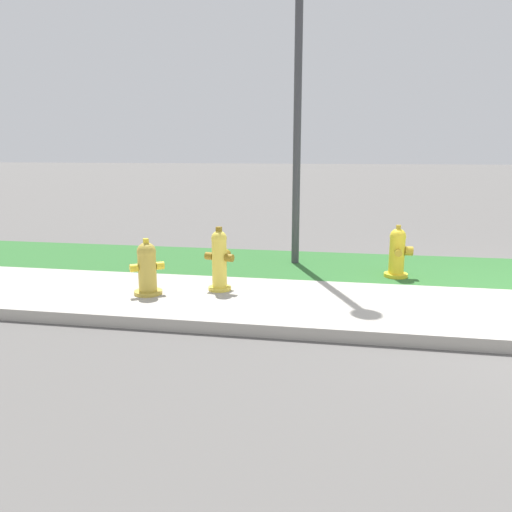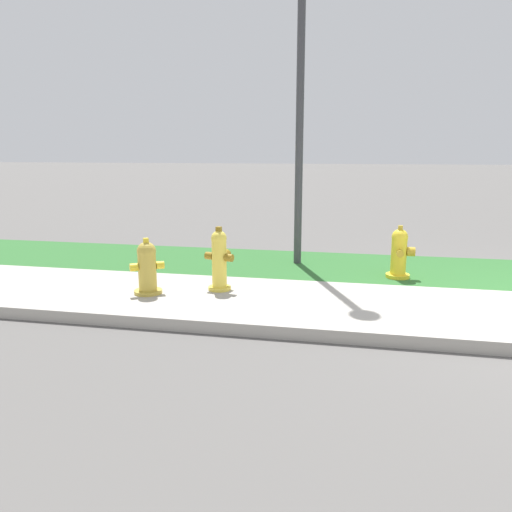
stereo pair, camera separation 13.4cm
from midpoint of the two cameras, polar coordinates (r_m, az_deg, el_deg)
The scene contains 4 objects.
fire_hydrant_by_grass_verge at distance 6.74m, azimuth 16.61°, elevation 0.31°, with size 0.35×0.38×0.69m.
fire_hydrant_near_corner at distance 5.84m, azimuth -11.70°, elevation -1.34°, with size 0.37×0.36×0.66m.
fire_hydrant_mid_block at distance 5.87m, azimuth -3.54°, elevation -0.46°, with size 0.36×0.33×0.77m.
street_lamp at distance 7.44m, azimuth 5.80°, elevation 25.50°, with size 0.32×0.32×5.20m.
Camera 2 is at (-2.31, -5.20, 1.63)m, focal length 35.00 mm.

